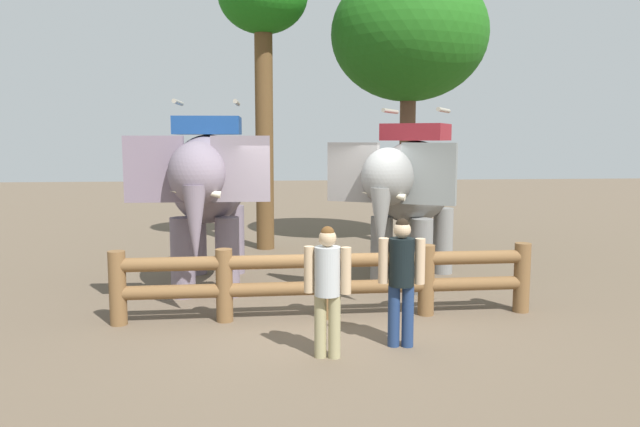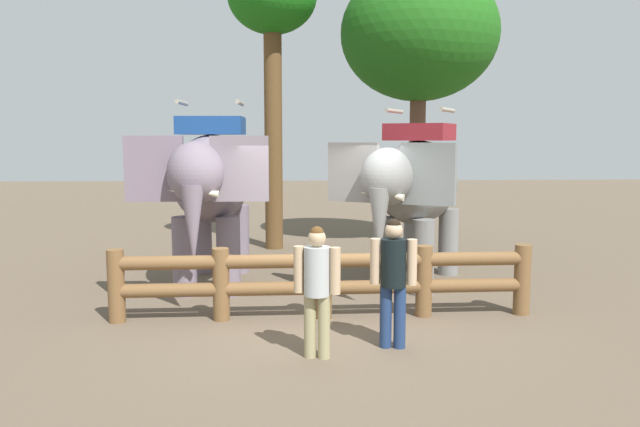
{
  "view_description": "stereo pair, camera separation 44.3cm",
  "coord_description": "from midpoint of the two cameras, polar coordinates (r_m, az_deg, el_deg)",
  "views": [
    {
      "loc": [
        -0.91,
        -8.55,
        2.61
      ],
      "look_at": [
        0.0,
        1.36,
        1.4
      ],
      "focal_mm": 34.84,
      "sensor_mm": 36.0,
      "label": 1
    },
    {
      "loc": [
        -0.46,
        -8.58,
        2.61
      ],
      "look_at": [
        0.0,
        1.36,
        1.4
      ],
      "focal_mm": 34.84,
      "sensor_mm": 36.0,
      "label": 2
    }
  ],
  "objects": [
    {
      "name": "tree_far_left",
      "position": [
        15.33,
        9.95,
        15.83
      ],
      "size": [
        3.7,
        3.7,
        6.62
      ],
      "color": "brown",
      "rests_on": "ground"
    },
    {
      "name": "tourist_woman_in_black",
      "position": [
        7.36,
        1.45,
        -6.35
      ],
      "size": [
        0.55,
        0.37,
        1.59
      ],
      "color": "tan",
      "rests_on": "ground"
    },
    {
      "name": "tourist_man_in_blue",
      "position": [
        7.78,
        8.38,
        -5.5
      ],
      "size": [
        0.57,
        0.37,
        1.63
      ],
      "color": "navy",
      "rests_on": "ground"
    },
    {
      "name": "elephant_center",
      "position": [
        11.11,
        9.84,
        2.45
      ],
      "size": [
        2.94,
        3.66,
        3.14
      ],
      "color": "slate",
      "rests_on": "ground"
    },
    {
      "name": "elephant_near_left",
      "position": [
        10.94,
        -8.88,
        2.78
      ],
      "size": [
        2.17,
        3.78,
        3.26
      ],
      "color": "slate",
      "rests_on": "ground"
    },
    {
      "name": "ground_plane",
      "position": [
        8.97,
        1.85,
        -9.97
      ],
      "size": [
        60.0,
        60.0,
        0.0
      ],
      "primitive_type": "plane",
      "color": "brown"
    },
    {
      "name": "log_fence",
      "position": [
        9.04,
        1.75,
        -5.91
      ],
      "size": [
        6.15,
        0.37,
        1.05
      ],
      "color": "brown",
      "rests_on": "ground"
    },
    {
      "name": "tree_back_center",
      "position": [
        14.92,
        -3.52,
        18.05
      ],
      "size": [
        2.05,
        2.05,
        6.72
      ],
      "color": "brown",
      "rests_on": "ground"
    }
  ]
}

